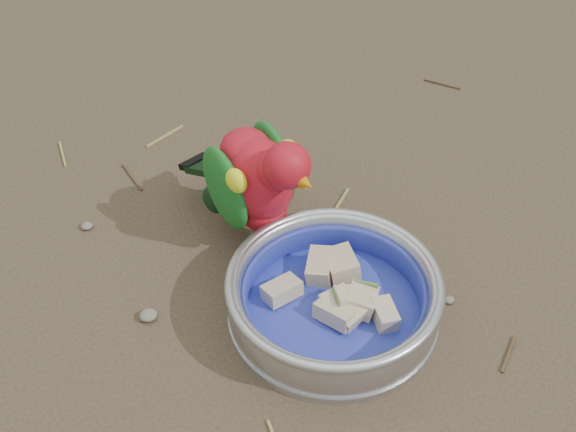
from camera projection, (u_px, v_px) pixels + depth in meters
name	position (u px, v px, depth m)	size (l,w,h in m)	color
ground	(267.00, 364.00, 0.85)	(60.00, 60.00, 0.00)	#47382A
food_bowl	(333.00, 313.00, 0.89)	(0.23, 0.23, 0.02)	#B2B2BA
bowl_wall	(334.00, 295.00, 0.87)	(0.23, 0.23, 0.04)	#B2B2BA
fruit_wedges	(334.00, 299.00, 0.88)	(0.14, 0.14, 0.03)	#C4B08D
lory_parrot	(258.00, 188.00, 0.93)	(0.10, 0.21, 0.17)	#AA111E
ground_debris	(235.00, 305.00, 0.91)	(0.90, 0.80, 0.01)	olive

